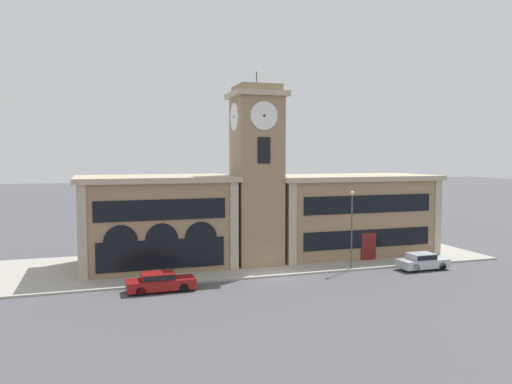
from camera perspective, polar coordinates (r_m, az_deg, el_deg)
ground_plane at (r=40.31m, az=2.32°, el=-9.70°), size 300.00×300.00×0.00m
sidewalk_kerb at (r=46.26m, az=-0.48°, el=-7.79°), size 43.87×12.95×0.15m
clock_tower at (r=43.91m, az=0.07°, el=1.92°), size 4.63×4.63×16.95m
town_hall_left_wing at (r=44.32m, az=-11.38°, el=-3.27°), size 13.39×8.58×7.91m
town_hall_right_wing at (r=50.01m, az=10.46°, el=-2.50°), size 16.37×8.58×7.76m
parked_car_near at (r=36.76m, az=-10.92°, el=-10.01°), size 4.84×1.82×1.35m
parked_car_mid at (r=45.00m, az=18.48°, el=-7.48°), size 4.32×1.83×1.41m
street_lamp at (r=42.64m, az=10.90°, el=-3.02°), size 0.36×0.36×6.57m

